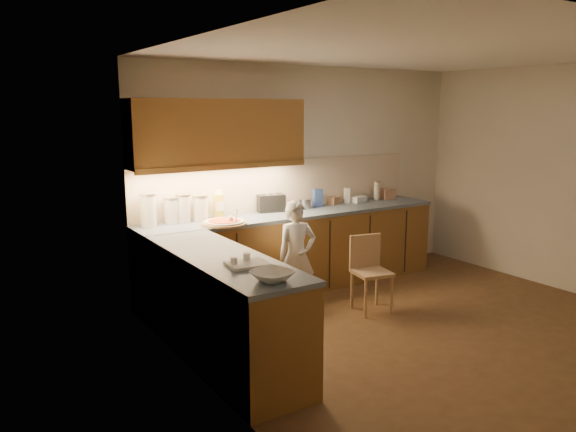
# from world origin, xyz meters

# --- Properties ---
(room) EXTENTS (4.54, 4.50, 2.62)m
(room) POSITION_xyz_m (0.00, 0.00, 1.68)
(room) COLOR #50341B
(room) RESTS_ON ground
(l_counter) EXTENTS (3.77, 2.62, 0.92)m
(l_counter) POSITION_xyz_m (-0.92, 1.25, 0.46)
(l_counter) COLOR brown
(l_counter) RESTS_ON ground
(backsplash) EXTENTS (3.75, 0.02, 0.58)m
(backsplash) POSITION_xyz_m (-0.38, 1.99, 1.21)
(backsplash) COLOR beige
(backsplash) RESTS_ON l_counter
(upper_cabinets) EXTENTS (1.95, 0.36, 0.73)m
(upper_cabinets) POSITION_xyz_m (-1.27, 1.82, 1.85)
(upper_cabinets) COLOR brown
(upper_cabinets) RESTS_ON ground
(pizza_on_board) EXTENTS (0.47, 0.47, 0.19)m
(pizza_on_board) POSITION_xyz_m (-1.38, 1.52, 0.94)
(pizza_on_board) COLOR #A07A50
(pizza_on_board) RESTS_ON l_counter
(child) EXTENTS (0.47, 0.35, 1.16)m
(child) POSITION_xyz_m (-0.76, 1.10, 0.58)
(child) COLOR silver
(child) RESTS_ON ground
(wooden_chair) EXTENTS (0.42, 0.42, 0.79)m
(wooden_chair) POSITION_xyz_m (-0.11, 0.70, 0.46)
(wooden_chair) COLOR tan
(wooden_chair) RESTS_ON ground
(mixing_bowl) EXTENTS (0.35, 0.35, 0.07)m
(mixing_bowl) POSITION_xyz_m (-1.95, -0.40, 0.96)
(mixing_bowl) COLOR white
(mixing_bowl) RESTS_ON l_counter
(canister_a) EXTENTS (0.17, 0.17, 0.34)m
(canister_a) POSITION_xyz_m (-2.07, 1.83, 1.09)
(canister_a) COLOR beige
(canister_a) RESTS_ON l_counter
(canister_b) EXTENTS (0.16, 0.16, 0.28)m
(canister_b) POSITION_xyz_m (-1.82, 1.87, 1.06)
(canister_b) COLOR beige
(canister_b) RESTS_ON l_counter
(canister_c) EXTENTS (0.16, 0.16, 0.30)m
(canister_c) POSITION_xyz_m (-1.69, 1.85, 1.07)
(canister_c) COLOR silver
(canister_c) RESTS_ON l_counter
(canister_d) EXTENTS (0.17, 0.17, 0.28)m
(canister_d) POSITION_xyz_m (-1.51, 1.83, 1.06)
(canister_d) COLOR white
(canister_d) RESTS_ON l_counter
(oil_jug) EXTENTS (0.12, 0.09, 0.31)m
(oil_jug) POSITION_xyz_m (-1.27, 1.87, 1.06)
(oil_jug) COLOR gold
(oil_jug) RESTS_ON l_counter
(toaster) EXTENTS (0.35, 0.25, 0.21)m
(toaster) POSITION_xyz_m (-0.60, 1.89, 1.02)
(toaster) COLOR black
(toaster) RESTS_ON l_counter
(steel_pot) EXTENTS (0.15, 0.15, 0.12)m
(steel_pot) POSITION_xyz_m (-0.16, 1.84, 0.98)
(steel_pot) COLOR #A4A3A8
(steel_pot) RESTS_ON l_counter
(blue_box) EXTENTS (0.12, 0.09, 0.22)m
(blue_box) POSITION_xyz_m (0.05, 1.86, 1.03)
(blue_box) COLOR #2E468A
(blue_box) RESTS_ON l_counter
(card_box_a) EXTENTS (0.16, 0.13, 0.10)m
(card_box_a) POSITION_xyz_m (0.33, 1.89, 0.97)
(card_box_a) COLOR tan
(card_box_a) RESTS_ON l_counter
(white_bottle) EXTENTS (0.08, 0.08, 0.19)m
(white_bottle) POSITION_xyz_m (0.52, 1.88, 1.02)
(white_bottle) COLOR white
(white_bottle) RESTS_ON l_counter
(flat_pack) EXTENTS (0.21, 0.16, 0.08)m
(flat_pack) POSITION_xyz_m (0.68, 1.85, 0.96)
(flat_pack) COLOR white
(flat_pack) RESTS_ON l_counter
(tall_jar) EXTENTS (0.08, 0.08, 0.25)m
(tall_jar) POSITION_xyz_m (0.99, 1.85, 1.04)
(tall_jar) COLOR silver
(tall_jar) RESTS_ON l_counter
(card_box_b) EXTENTS (0.19, 0.15, 0.14)m
(card_box_b) POSITION_xyz_m (1.18, 1.85, 0.99)
(card_box_b) COLOR #A9795B
(card_box_b) RESTS_ON l_counter
(dough_cloth) EXTENTS (0.33, 0.27, 0.02)m
(dough_cloth) POSITION_xyz_m (-1.91, 0.04, 0.93)
(dough_cloth) COLOR silver
(dough_cloth) RESTS_ON l_counter
(spice_jar_a) EXTENTS (0.05, 0.05, 0.07)m
(spice_jar_a) POSITION_xyz_m (-2.01, 0.07, 0.96)
(spice_jar_a) COLOR white
(spice_jar_a) RESTS_ON l_counter
(spice_jar_b) EXTENTS (0.06, 0.06, 0.08)m
(spice_jar_b) POSITION_xyz_m (-1.88, 0.11, 0.96)
(spice_jar_b) COLOR white
(spice_jar_b) RESTS_ON l_counter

